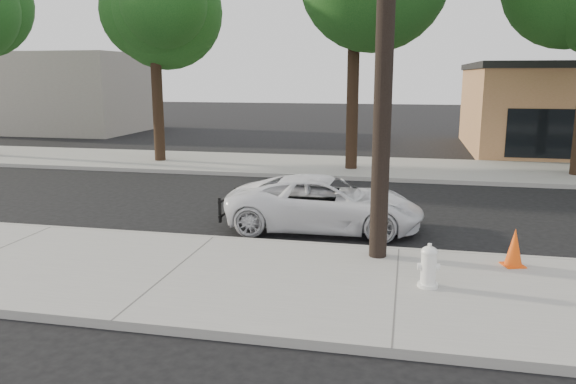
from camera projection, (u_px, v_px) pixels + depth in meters
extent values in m
plane|color=black|center=(241.00, 220.00, 14.36)|extent=(120.00, 120.00, 0.00)
cube|color=gray|center=(173.00, 274.00, 10.23)|extent=(90.00, 4.40, 0.15)
cube|color=gray|center=(303.00, 165.00, 22.48)|extent=(90.00, 5.00, 0.15)
cube|color=#9E9B93|center=(214.00, 240.00, 12.34)|extent=(90.00, 0.12, 0.16)
cube|color=gray|center=(38.00, 92.00, 37.11)|extent=(14.00, 8.00, 5.00)
cylinder|color=black|center=(386.00, 17.00, 10.09)|extent=(0.34, 0.34, 9.00)
cylinder|color=black|center=(158.00, 109.00, 22.98)|extent=(0.44, 0.44, 4.25)
sphere|color=#124113|center=(154.00, 19.00, 22.26)|extent=(4.20, 4.20, 4.20)
cylinder|color=black|center=(352.00, 105.00, 20.90)|extent=(0.44, 0.44, 4.75)
imported|color=white|center=(325.00, 203.00, 13.32)|extent=(4.71, 2.34, 1.28)
cylinder|color=white|center=(428.00, 285.00, 9.40)|extent=(0.34, 0.34, 0.06)
cylinder|color=white|center=(428.00, 270.00, 9.34)|extent=(0.26, 0.26, 0.59)
ellipsoid|color=white|center=(429.00, 252.00, 9.28)|extent=(0.28, 0.28, 0.19)
cylinder|color=white|center=(429.00, 267.00, 9.33)|extent=(0.37, 0.15, 0.12)
cylinder|color=white|center=(429.00, 267.00, 9.33)|extent=(0.17, 0.21, 0.15)
cube|color=#FB510D|center=(513.00, 265.00, 10.44)|extent=(0.46, 0.46, 0.02)
cone|color=#FB510D|center=(514.00, 247.00, 10.37)|extent=(0.41, 0.41, 0.72)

